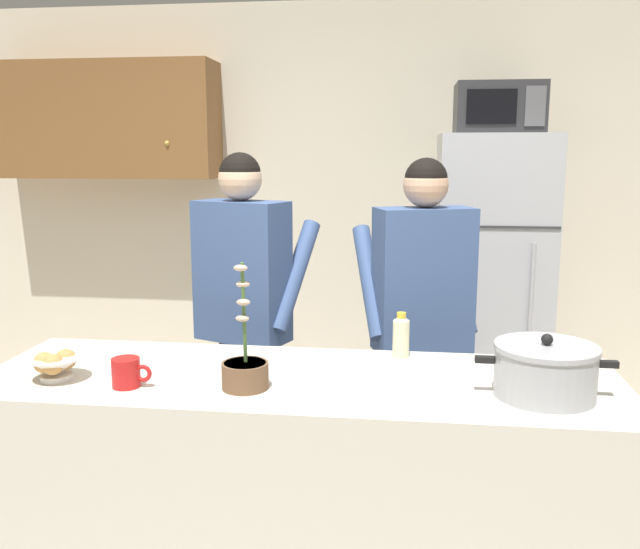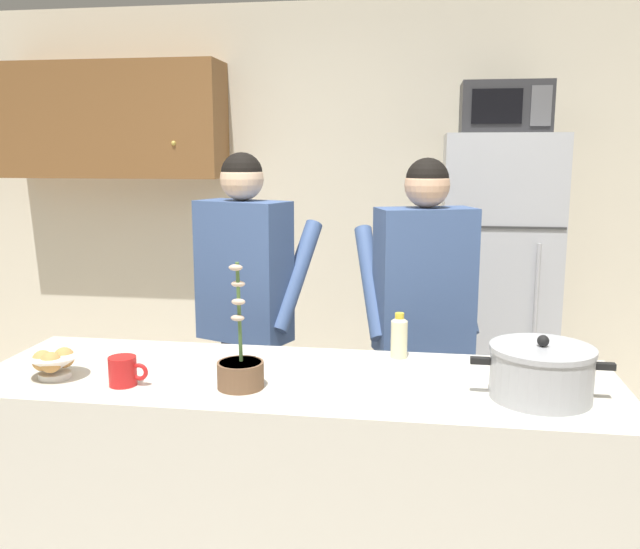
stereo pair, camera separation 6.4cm
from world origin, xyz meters
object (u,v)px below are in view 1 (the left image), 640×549
object	(u,v)px
coffee_mug	(127,373)
potted_orchid	(245,369)
bread_bowl	(55,365)
cooking_pot	(545,370)
refrigerator	(490,286)
person_near_pot	(244,290)
bottle_near_edge	(401,335)
microwave	(499,108)
person_by_sink	(422,300)

from	to	relation	value
coffee_mug	potted_orchid	size ratio (longest dim) A/B	0.32
coffee_mug	bread_bowl	world-z (taller)	bread_bowl
bread_bowl	potted_orchid	xyz separation A→B (m)	(0.64, 0.01, 0.01)
cooking_pot	coffee_mug	distance (m)	1.32
bread_bowl	potted_orchid	distance (m)	0.64
refrigerator	bread_bowl	distance (m)	2.58
bread_bowl	cooking_pot	bearing A→B (deg)	2.01
coffee_mug	person_near_pot	bearing A→B (deg)	81.57
refrigerator	potted_orchid	distance (m)	2.23
bottle_near_edge	potted_orchid	size ratio (longest dim) A/B	0.41
microwave	person_near_pot	xyz separation A→B (m)	(-1.23, -1.02, -0.87)
person_by_sink	bread_bowl	size ratio (longest dim) A/B	8.63
bread_bowl	microwave	bearing A→B (deg)	50.24
person_near_pot	person_by_sink	xyz separation A→B (m)	(0.81, -0.03, -0.02)
refrigerator	person_by_sink	xyz separation A→B (m)	(-0.42, -1.07, 0.14)
person_by_sink	potted_orchid	world-z (taller)	person_by_sink
person_near_pot	bread_bowl	world-z (taller)	person_near_pot
cooking_pot	bread_bowl	bearing A→B (deg)	-177.99
coffee_mug	bottle_near_edge	world-z (taller)	bottle_near_edge
cooking_pot	bread_bowl	xyz separation A→B (m)	(-1.58, -0.06, -0.03)
refrigerator	microwave	size ratio (longest dim) A/B	3.68
coffee_mug	cooking_pot	bearing A→B (deg)	3.66
cooking_pot	potted_orchid	bearing A→B (deg)	-177.04
person_near_pot	potted_orchid	xyz separation A→B (m)	(0.23, -0.94, -0.06)
bread_bowl	bottle_near_edge	distance (m)	1.20
refrigerator	potted_orchid	bearing A→B (deg)	-116.72
microwave	bottle_near_edge	bearing A→B (deg)	-108.03
refrigerator	bread_bowl	bearing A→B (deg)	-129.45
person_near_pot	person_by_sink	bearing A→B (deg)	-2.06
cooking_pot	bread_bowl	distance (m)	1.58
refrigerator	bottle_near_edge	distance (m)	1.67
microwave	bottle_near_edge	size ratio (longest dim) A/B	2.85
coffee_mug	bread_bowl	distance (m)	0.26
person_by_sink	coffee_mug	world-z (taller)	person_by_sink
cooking_pot	bottle_near_edge	distance (m)	0.57
refrigerator	person_by_sink	distance (m)	1.16
cooking_pot	potted_orchid	world-z (taller)	potted_orchid
person_by_sink	refrigerator	bearing A→B (deg)	68.41
potted_orchid	cooking_pot	bearing A→B (deg)	2.96
person_by_sink	potted_orchid	distance (m)	1.08
cooking_pot	bottle_near_edge	size ratio (longest dim) A/B	2.53
microwave	bottle_near_edge	world-z (taller)	microwave
bread_bowl	refrigerator	bearing A→B (deg)	50.55
person_near_pot	bottle_near_edge	world-z (taller)	person_near_pot
potted_orchid	coffee_mug	bearing A→B (deg)	-174.62
person_by_sink	bread_bowl	bearing A→B (deg)	-142.82
microwave	bread_bowl	world-z (taller)	microwave
person_near_pot	coffee_mug	size ratio (longest dim) A/B	12.71
bottle_near_edge	potted_orchid	bearing A→B (deg)	-140.87
refrigerator	potted_orchid	size ratio (longest dim) A/B	4.31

